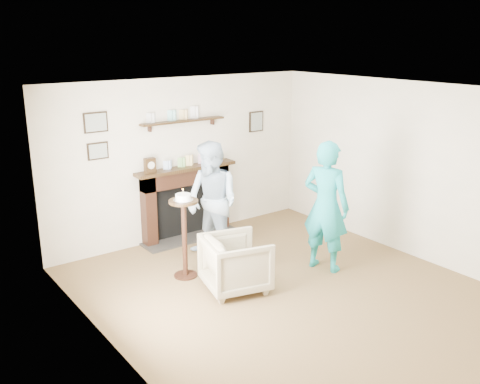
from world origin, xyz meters
The scene contains 6 objects.
ground centered at (0.00, 0.00, 0.00)m, with size 5.00×5.00×0.00m, color brown.
room_shell centered at (0.00, 0.69, 1.62)m, with size 4.54×5.02×2.52m.
armchair centered at (-0.46, 0.44, 0.00)m, with size 0.75×0.77×0.70m, color tan.
man centered at (-0.15, 1.43, 0.00)m, with size 0.83×0.64×1.70m, color silver.
woman centered at (0.89, 0.24, 0.00)m, with size 0.65×0.43×1.79m, color #1EA0AF.
pedestal_table centered at (-0.78, 1.14, 0.75)m, with size 0.38×0.38×1.22m.
Camera 1 is at (-4.08, -4.56, 3.11)m, focal length 40.00 mm.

